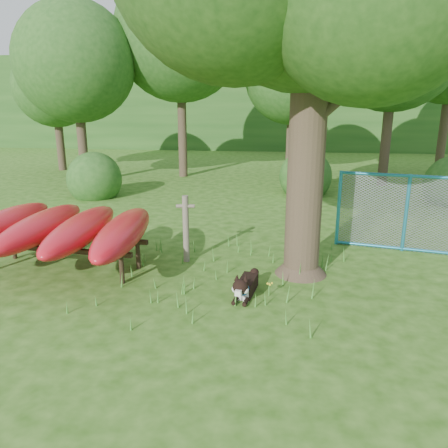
# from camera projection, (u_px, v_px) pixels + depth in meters

# --- Properties ---
(ground) EXTENTS (80.00, 80.00, 0.00)m
(ground) POSITION_uv_depth(u_px,v_px,m) (201.00, 305.00, 6.90)
(ground) COLOR #255010
(ground) RESTS_ON ground
(wooden_post) EXTENTS (0.37, 0.14, 1.34)m
(wooden_post) POSITION_uv_depth(u_px,v_px,m) (186.00, 227.00, 8.60)
(wooden_post) COLOR brown
(wooden_post) RESTS_ON ground
(kayak_rack) EXTENTS (3.37, 3.33, 1.08)m
(kayak_rack) POSITION_uv_depth(u_px,v_px,m) (61.00, 228.00, 8.10)
(kayak_rack) COLOR black
(kayak_rack) RESTS_ON ground
(husky_dog) EXTENTS (0.38, 1.09, 0.49)m
(husky_dog) POSITION_uv_depth(u_px,v_px,m) (245.00, 286.00, 7.16)
(husky_dog) COLOR black
(husky_dog) RESTS_ON ground
(fence_section) EXTENTS (2.79, 0.65, 2.76)m
(fence_section) POSITION_uv_depth(u_px,v_px,m) (406.00, 213.00, 9.17)
(fence_section) COLOR teal
(fence_section) RESTS_ON ground
(wildflower_clump) EXTENTS (0.11, 0.11, 0.24)m
(wildflower_clump) POSITION_uv_depth(u_px,v_px,m) (269.00, 285.00, 7.17)
(wildflower_clump) COLOR #468D2E
(wildflower_clump) RESTS_ON ground
(bg_tree_a) EXTENTS (4.40, 4.40, 6.70)m
(bg_tree_a) POSITION_uv_depth(u_px,v_px,m) (75.00, 62.00, 16.05)
(bg_tree_a) COLOR #382B1E
(bg_tree_a) RESTS_ON ground
(bg_tree_b) EXTENTS (5.20, 5.20, 8.22)m
(bg_tree_b) POSITION_uv_depth(u_px,v_px,m) (180.00, 35.00, 17.20)
(bg_tree_b) COLOR #382B1E
(bg_tree_b) RESTS_ON ground
(bg_tree_c) EXTENTS (4.00, 4.00, 6.12)m
(bg_tree_c) POSITION_uv_depth(u_px,v_px,m) (293.00, 76.00, 17.99)
(bg_tree_c) COLOR #382B1E
(bg_tree_c) RESTS_ON ground
(bg_tree_d) EXTENTS (4.80, 4.80, 7.50)m
(bg_tree_d) POSITION_uv_depth(u_px,v_px,m) (396.00, 43.00, 15.37)
(bg_tree_d) COLOR #382B1E
(bg_tree_d) RESTS_ON ground
(bg_tree_f) EXTENTS (3.60, 3.60, 5.55)m
(bg_tree_f) POSITION_uv_depth(u_px,v_px,m) (55.00, 87.00, 19.43)
(bg_tree_f) COLOR #382B1E
(bg_tree_f) RESTS_ON ground
(shrub_left) EXTENTS (1.80, 1.80, 1.80)m
(shrub_left) POSITION_uv_depth(u_px,v_px,m) (96.00, 197.00, 14.69)
(shrub_left) COLOR #204E19
(shrub_left) RESTS_ON ground
(shrub_mid) EXTENTS (1.80, 1.80, 1.80)m
(shrub_mid) POSITION_uv_depth(u_px,v_px,m) (305.00, 193.00, 15.23)
(shrub_mid) COLOR #204E19
(shrub_mid) RESTS_ON ground
(wooded_hillside) EXTENTS (80.00, 12.00, 6.00)m
(wooded_hillside) POSITION_uv_depth(u_px,v_px,m) (268.00, 103.00, 32.79)
(wooded_hillside) COLOR #204E19
(wooded_hillside) RESTS_ON ground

